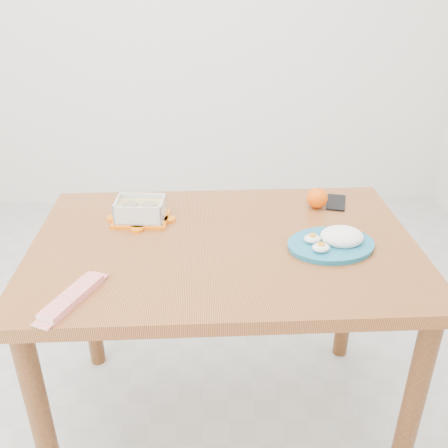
{
  "coord_description": "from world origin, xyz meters",
  "views": [
    {
      "loc": [
        0.13,
        -1.48,
        1.49
      ],
      "look_at": [
        0.18,
        -0.17,
        0.81
      ],
      "focal_mm": 40.0,
      "sensor_mm": 36.0,
      "label": 1
    }
  ],
  "objects_px": {
    "orange_fruit": "(317,198)",
    "smartphone": "(336,203)",
    "rice_plate": "(335,240)",
    "food_container": "(140,210)",
    "dining_table": "(224,271)"
  },
  "relations": [
    {
      "from": "orange_fruit",
      "to": "smartphone",
      "type": "distance_m",
      "value": 0.09
    },
    {
      "from": "dining_table",
      "to": "food_container",
      "type": "relative_size",
      "value": 6.31
    },
    {
      "from": "rice_plate",
      "to": "food_container",
      "type": "bearing_deg",
      "value": 151.72
    },
    {
      "from": "dining_table",
      "to": "rice_plate",
      "type": "distance_m",
      "value": 0.35
    },
    {
      "from": "dining_table",
      "to": "food_container",
      "type": "height_order",
      "value": "food_container"
    },
    {
      "from": "orange_fruit",
      "to": "food_container",
      "type": "bearing_deg",
      "value": -172.57
    },
    {
      "from": "orange_fruit",
      "to": "smartphone",
      "type": "bearing_deg",
      "value": 21.06
    },
    {
      "from": "orange_fruit",
      "to": "smartphone",
      "type": "relative_size",
      "value": 0.55
    },
    {
      "from": "smartphone",
      "to": "rice_plate",
      "type": "bearing_deg",
      "value": -88.78
    },
    {
      "from": "food_container",
      "to": "rice_plate",
      "type": "distance_m",
      "value": 0.62
    },
    {
      "from": "food_container",
      "to": "rice_plate",
      "type": "relative_size",
      "value": 0.63
    },
    {
      "from": "orange_fruit",
      "to": "smartphone",
      "type": "xyz_separation_m",
      "value": [
        0.07,
        0.03,
        -0.03
      ]
    },
    {
      "from": "orange_fruit",
      "to": "rice_plate",
      "type": "height_order",
      "value": "orange_fruit"
    },
    {
      "from": "food_container",
      "to": "smartphone",
      "type": "distance_m",
      "value": 0.68
    },
    {
      "from": "rice_plate",
      "to": "dining_table",
      "type": "bearing_deg",
      "value": 162.15
    }
  ]
}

